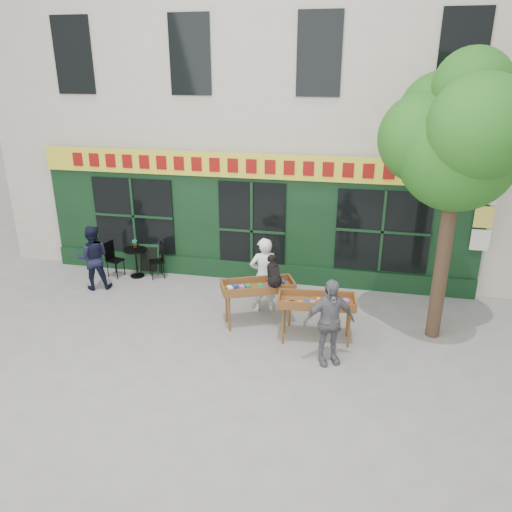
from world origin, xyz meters
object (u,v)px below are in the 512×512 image
(book_cart_center, at_px, (258,289))
(bistro_table, at_px, (136,257))
(book_cart_right, at_px, (317,304))
(man_left, at_px, (93,258))
(dog, at_px, (274,271))
(man_right, at_px, (329,322))
(woman, at_px, (264,275))

(book_cart_center, xyz_separation_m, bistro_table, (-3.68, 1.87, -0.28))
(book_cart_center, height_order, bistro_table, book_cart_center)
(book_cart_right, relative_size, man_left, 0.95)
(book_cart_center, bearing_deg, book_cart_right, -42.48)
(book_cart_right, height_order, man_left, man_left)
(dog, xyz_separation_m, book_cart_right, (0.94, -0.40, -0.47))
(book_cart_right, bearing_deg, bistro_table, 149.18)
(book_cart_right, bearing_deg, man_right, -73.99)
(bistro_table, bearing_deg, man_right, -30.23)
(woman, relative_size, man_right, 1.03)
(woman, bearing_deg, man_right, 107.44)
(woman, xyz_separation_m, book_cart_right, (1.29, -1.10, -0.05))
(bistro_table, height_order, man_left, man_left)
(book_cart_right, bearing_deg, book_cart_center, 155.01)
(book_cart_right, distance_m, man_left, 5.85)
(book_cart_right, xyz_separation_m, man_left, (-5.67, 1.42, -0.00))
(book_cart_right, bearing_deg, man_left, 160.14)
(man_left, bearing_deg, book_cart_right, 143.52)
(dog, bearing_deg, book_cart_center, 148.59)
(dog, height_order, woman, woman)
(woman, height_order, man_left, woman)
(man_left, bearing_deg, man_right, 137.61)
(book_cart_right, distance_m, bistro_table, 5.49)
(man_left, bearing_deg, book_cart_center, 145.08)
(book_cart_right, relative_size, man_right, 0.92)
(bistro_table, bearing_deg, book_cart_center, -26.96)
(book_cart_right, bearing_deg, dog, 151.21)
(dog, relative_size, man_right, 0.35)
(man_right, bearing_deg, bistro_table, 123.98)
(woman, distance_m, bistro_table, 3.89)
(bistro_table, bearing_deg, man_left, -127.87)
(man_right, height_order, man_left, man_right)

